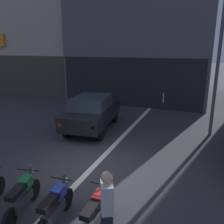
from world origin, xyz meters
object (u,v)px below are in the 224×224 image
at_px(car_white_down_street, 179,91).
at_px(motorcycle_blue_row_centre, 55,207).
at_px(car_black_crossing_near, 92,111).
at_px(street_lamp, 220,43).
at_px(motorcycle_green_row_left_mid, 23,196).
at_px(motorcycle_red_row_right_mid, 96,213).
at_px(person_by_motorcycles, 107,211).

distance_m(car_white_down_street, motorcycle_blue_row_centre, 13.21).
bearing_deg(car_black_crossing_near, street_lamp, 13.27).
relative_size(motorcycle_green_row_left_mid, motorcycle_red_row_right_mid, 0.98).
xyz_separation_m(car_black_crossing_near, motorcycle_green_row_left_mid, (1.13, -5.96, -0.43)).
relative_size(motorcycle_blue_row_centre, person_by_motorcycles, 1.00).
xyz_separation_m(car_white_down_street, motorcycle_blue_row_centre, (-1.13, -13.15, -0.43)).
bearing_deg(car_black_crossing_near, person_by_motorcycles, -61.32).
bearing_deg(person_by_motorcycles, motorcycle_blue_row_centre, 172.77).
distance_m(motorcycle_blue_row_centre, person_by_motorcycles, 1.38).
height_order(car_white_down_street, street_lamp, street_lamp).
bearing_deg(motorcycle_blue_row_centre, street_lamp, 66.06).
bearing_deg(motorcycle_red_row_right_mid, car_white_down_street, 89.09).
relative_size(car_black_crossing_near, person_by_motorcycles, 2.57).
bearing_deg(motorcycle_blue_row_centre, motorcycle_green_row_left_mid, 177.72).
xyz_separation_m(motorcycle_red_row_right_mid, person_by_motorcycles, (0.39, -0.30, 0.40)).
distance_m(motorcycle_green_row_left_mid, motorcycle_red_row_right_mid, 1.86).
relative_size(car_black_crossing_near, motorcycle_red_row_right_mid, 2.57).
bearing_deg(motorcycle_red_row_right_mid, person_by_motorcycles, -38.27).
distance_m(car_white_down_street, person_by_motorcycles, 13.32).
bearing_deg(person_by_motorcycles, car_white_down_street, 90.78).
bearing_deg(car_white_down_street, person_by_motorcycles, -89.22).
xyz_separation_m(car_white_down_street, person_by_motorcycles, (0.18, -13.32, -0.03)).
height_order(car_white_down_street, motorcycle_green_row_left_mid, car_white_down_street).
distance_m(car_black_crossing_near, street_lamp, 6.25).
xyz_separation_m(car_white_down_street, motorcycle_green_row_left_mid, (-2.06, -13.12, -0.43)).
bearing_deg(motorcycle_red_row_right_mid, motorcycle_blue_row_centre, -171.51).
bearing_deg(motorcycle_blue_row_centre, motorcycle_red_row_right_mid, 8.49).
height_order(car_white_down_street, person_by_motorcycles, person_by_motorcycles).
relative_size(street_lamp, motorcycle_blue_row_centre, 3.92).
distance_m(car_black_crossing_near, person_by_motorcycles, 7.03).
bearing_deg(motorcycle_green_row_left_mid, person_by_motorcycles, -5.19).
bearing_deg(motorcycle_red_row_right_mid, motorcycle_green_row_left_mid, -176.87).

